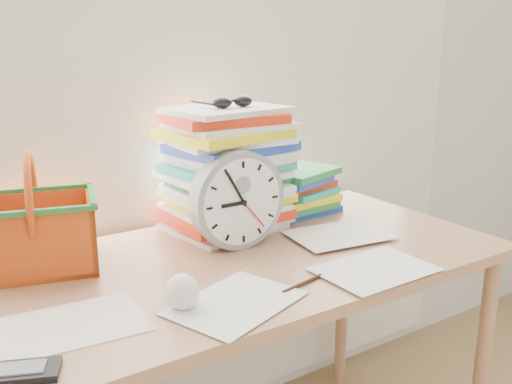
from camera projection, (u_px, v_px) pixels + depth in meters
curtain at (164, 35)px, 1.61m from camera, size 2.40×0.01×2.50m
desk at (236, 285)px, 1.47m from camera, size 1.40×0.70×0.75m
paper_stack at (229, 169)px, 1.64m from camera, size 0.38×0.32×0.35m
clock at (237, 200)px, 1.49m from camera, size 0.26×0.05×0.26m
sunglasses at (233, 102)px, 1.58m from camera, size 0.15×0.13×0.04m
book_stack at (302, 191)px, 1.80m from camera, size 0.27×0.23×0.14m
basket at (34, 213)px, 1.35m from camera, size 0.33×0.28×0.28m
crumpled_ball at (182, 291)px, 1.17m from camera, size 0.08×0.08×0.08m
pen at (303, 284)px, 1.29m from camera, size 0.13×0.04×0.01m
calculator at (17, 373)px, 0.94m from camera, size 0.15×0.11×0.01m
scattered_papers at (236, 256)px, 1.45m from camera, size 1.26×0.42×0.02m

